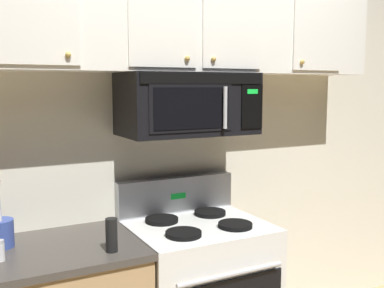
# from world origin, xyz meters

# --- Properties ---
(back_wall) EXTENTS (5.20, 0.10, 2.70)m
(back_wall) POSITION_xyz_m (0.00, 0.79, 1.35)
(back_wall) COLOR silver
(back_wall) RESTS_ON ground_plane
(over_range_microwave) EXTENTS (0.76, 0.43, 0.35)m
(over_range_microwave) POSITION_xyz_m (-0.00, 0.54, 1.58)
(over_range_microwave) COLOR black
(upper_cabinets) EXTENTS (2.50, 0.36, 0.55)m
(upper_cabinets) POSITION_xyz_m (-0.00, 0.57, 2.02)
(upper_cabinets) COLOR white
(salt_shaker) EXTENTS (0.04, 0.04, 0.10)m
(salt_shaker) POSITION_xyz_m (-1.04, 0.35, 0.95)
(salt_shaker) COLOR white
(salt_shaker) RESTS_ON counter_segment
(pepper_mill) EXTENTS (0.06, 0.06, 0.16)m
(pepper_mill) POSITION_xyz_m (-0.56, 0.23, 0.98)
(pepper_mill) COLOR black
(pepper_mill) RESTS_ON counter_segment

